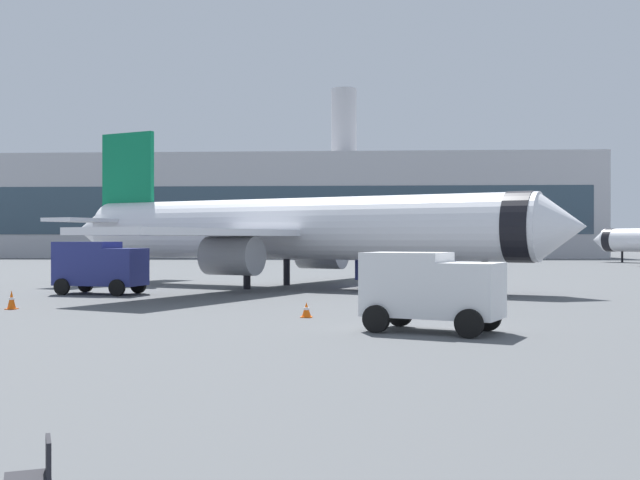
# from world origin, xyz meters

# --- Properties ---
(airplane_at_gate) EXTENTS (33.84, 31.10, 10.50)m
(airplane_at_gate) POSITION_xyz_m (-4.44, 45.87, 3.66)
(airplane_at_gate) COLOR white
(airplane_at_gate) RESTS_ON ground
(service_truck) EXTENTS (5.17, 3.39, 2.90)m
(service_truck) POSITION_xyz_m (-14.55, 39.74, 1.61)
(service_truck) COLOR navy
(service_truck) RESTS_ON ground
(fuel_truck) EXTENTS (5.98, 5.90, 3.20)m
(fuel_truck) POSITION_xyz_m (2.43, 45.00, 1.77)
(fuel_truck) COLOR navy
(fuel_truck) RESTS_ON ground
(cargo_van) EXTENTS (4.83, 3.75, 2.60)m
(cargo_van) POSITION_xyz_m (2.16, 22.99, 1.45)
(cargo_van) COLOR white
(cargo_van) RESTS_ON ground
(safety_cone_near) EXTENTS (0.44, 0.44, 0.82)m
(safety_cone_near) POSITION_xyz_m (-15.21, 30.33, 0.40)
(safety_cone_near) COLOR #F2590C
(safety_cone_near) RESTS_ON ground
(safety_cone_mid) EXTENTS (0.44, 0.44, 0.59)m
(safety_cone_mid) POSITION_xyz_m (-2.22, 27.50, 0.29)
(safety_cone_mid) COLOR #F2590C
(safety_cone_mid) RESTS_ON ground
(gate_chair) EXTENTS (0.63, 0.63, 0.86)m
(gate_chair) POSITION_xyz_m (-3.60, 5.58, 0.50)
(gate_chair) COLOR black
(gate_chair) RESTS_ON ground
(terminal_building) EXTENTS (104.63, 22.11, 29.19)m
(terminal_building) POSITION_xyz_m (-13.34, 133.13, 8.68)
(terminal_building) COLOR #B2B2B7
(terminal_building) RESTS_ON ground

